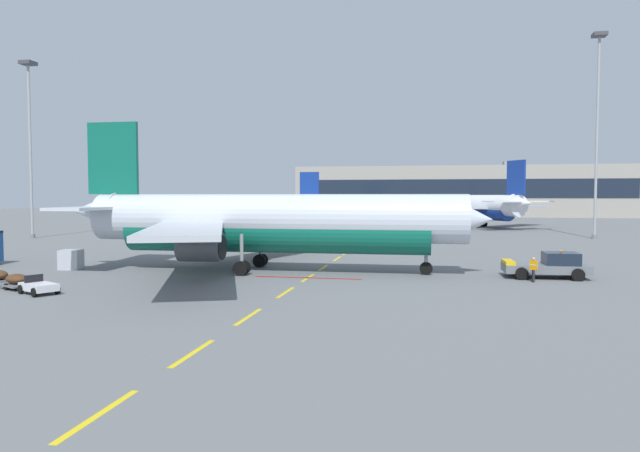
% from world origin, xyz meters
% --- Properties ---
extents(ground, '(400.00, 400.00, 0.00)m').
position_xyz_m(ground, '(40.00, 40.00, 0.00)').
color(ground, slate).
extents(apron_paint_markings, '(8.00, 93.80, 0.01)m').
position_xyz_m(apron_paint_markings, '(18.00, 37.25, 0.00)').
color(apron_paint_markings, yellow).
rests_on(apron_paint_markings, ground).
extents(airliner_foreground, '(34.72, 34.62, 12.20)m').
position_xyz_m(airliner_foreground, '(14.08, 25.07, 3.95)').
color(airliner_foreground, silver).
rests_on(airliner_foreground, ground).
extents(pushback_tug, '(6.08, 3.35, 2.08)m').
position_xyz_m(pushback_tug, '(35.49, 25.56, 0.90)').
color(pushback_tug, slate).
rests_on(pushback_tug, ground).
extents(airliner_mid_left, '(30.27, 30.11, 10.62)m').
position_xyz_m(airliner_mid_left, '(-8.52, 91.06, 3.44)').
color(airliner_mid_left, white).
rests_on(airliner_mid_left, ground).
extents(airliner_far_center, '(29.93, 32.00, 12.11)m').
position_xyz_m(airliner_far_center, '(33.63, 95.74, 3.92)').
color(airliner_far_center, white).
rests_on(airliner_far_center, ground).
extents(catering_truck, '(6.04, 7.08, 3.14)m').
position_xyz_m(catering_truck, '(8.87, 46.53, 1.65)').
color(catering_truck, black).
rests_on(catering_truck, ground).
extents(fuel_service_truck, '(3.81, 7.35, 3.14)m').
position_xyz_m(fuel_service_truck, '(0.56, 46.47, 1.65)').
color(fuel_service_truck, black).
rests_on(fuel_service_truck, ground).
extents(baggage_train, '(8.27, 5.35, 1.14)m').
position_xyz_m(baggage_train, '(0.44, 13.41, 0.52)').
color(baggage_train, silver).
rests_on(baggage_train, ground).
extents(ground_crew_worker, '(0.53, 0.58, 1.77)m').
position_xyz_m(ground_crew_worker, '(34.01, 23.05, 1.02)').
color(ground_crew_worker, '#232328').
rests_on(ground_crew_worker, ground).
extents(uld_cargo_container, '(1.90, 1.86, 1.60)m').
position_xyz_m(uld_cargo_container, '(-2.31, 23.07, 0.80)').
color(uld_cargo_container, '#B7BCC6').
rests_on(uld_cargo_container, ground).
extents(apron_light_mast_near, '(1.80, 1.80, 24.82)m').
position_xyz_m(apron_light_mast_near, '(-28.83, 52.52, 15.44)').
color(apron_light_mast_near, slate).
rests_on(apron_light_mast_near, ground).
extents(apron_light_mast_far, '(1.80, 1.80, 28.46)m').
position_xyz_m(apron_light_mast_far, '(49.24, 67.10, 17.42)').
color(apron_light_mast_far, slate).
rests_on(apron_light_mast_far, ground).
extents(terminal_satellite, '(96.90, 25.76, 16.03)m').
position_xyz_m(terminal_satellite, '(35.47, 157.86, 7.23)').
color(terminal_satellite, '#9E998E').
rests_on(terminal_satellite, ground).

